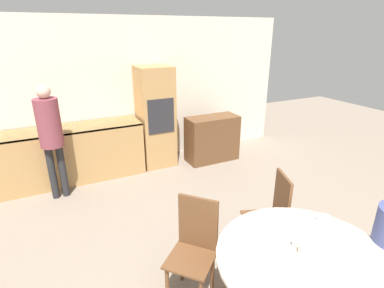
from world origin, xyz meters
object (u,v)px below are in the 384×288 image
at_px(oven_unit, 156,117).
at_px(person_standing, 50,130).
at_px(dining_table, 302,278).
at_px(cup, 303,249).
at_px(sideboard, 212,139).
at_px(bowl_centre, 324,219).
at_px(chair_far_right, 272,212).
at_px(chair_far_left, 194,244).

relative_size(oven_unit, person_standing, 1.06).
bearing_deg(dining_table, cup, 86.38).
bearing_deg(person_standing, oven_unit, 16.32).
relative_size(oven_unit, sideboard, 1.83).
bearing_deg(bowl_centre, chair_far_right, 96.39).
xyz_separation_m(oven_unit, cup, (-0.15, -3.68, -0.08)).
xyz_separation_m(chair_far_right, cup, (-0.42, -0.80, 0.28)).
relative_size(dining_table, chair_far_right, 1.38).
bearing_deg(person_standing, cup, -63.53).
xyz_separation_m(dining_table, person_standing, (-1.58, 3.21, 0.48)).
bearing_deg(dining_table, bowl_centre, 27.80).
bearing_deg(bowl_centre, person_standing, 124.97).
distance_m(oven_unit, cup, 3.68).
bearing_deg(person_standing, chair_far_right, -49.90).
distance_m(sideboard, bowl_centre, 3.24).
relative_size(chair_far_right, person_standing, 0.58).
relative_size(person_standing, cup, 17.73).
distance_m(dining_table, cup, 0.25).
bearing_deg(chair_far_left, chair_far_right, 52.61).
height_order(sideboard, chair_far_left, chair_far_left).
relative_size(oven_unit, bowl_centre, 13.71).
height_order(person_standing, bowl_centre, person_standing).
bearing_deg(chair_far_right, oven_unit, -153.73).
relative_size(oven_unit, dining_table, 1.34).
height_order(chair_far_left, chair_far_right, same).
distance_m(sideboard, chair_far_left, 3.15).
relative_size(dining_table, person_standing, 0.79).
distance_m(chair_far_left, cup, 0.95).
bearing_deg(bowl_centre, chair_far_left, 154.31).
distance_m(chair_far_right, person_standing, 3.15).
height_order(sideboard, bowl_centre, sideboard).
relative_size(chair_far_left, chair_far_right, 1.00).
bearing_deg(dining_table, sideboard, 71.19).
distance_m(cup, bowl_centre, 0.53).
bearing_deg(person_standing, chair_far_left, -67.30).
bearing_deg(person_standing, bowl_centre, -55.03).
distance_m(sideboard, person_standing, 2.81).
relative_size(sideboard, cup, 10.29).
xyz_separation_m(oven_unit, sideboard, (1.00, -0.31, -0.47)).
bearing_deg(chair_far_left, dining_table, -5.93).
bearing_deg(cup, chair_far_left, 127.56).
bearing_deg(sideboard, chair_far_right, -105.98).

